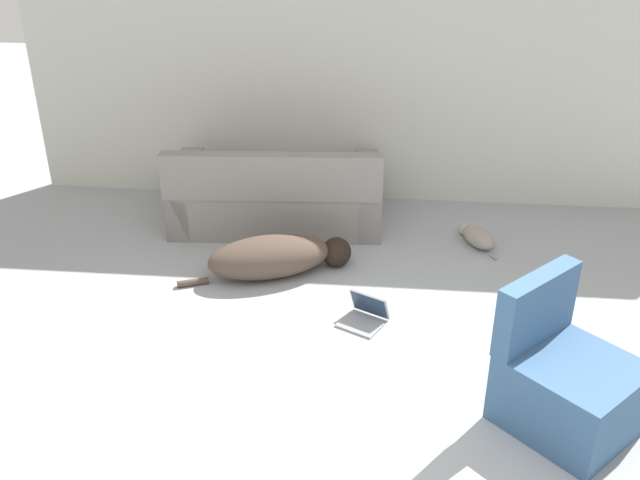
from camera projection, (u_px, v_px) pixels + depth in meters
name	position (u px, v px, depth m)	size (l,w,h in m)	color
ground_plane	(359.00, 446.00, 3.99)	(20.00, 20.00, 0.00)	#999EA3
wall_back	(381.00, 70.00, 6.48)	(6.65, 0.06, 2.53)	beige
couch	(276.00, 197.00, 6.42)	(1.91, 1.05, 0.80)	gray
dog	(275.00, 256.00, 5.63)	(1.37, 0.77, 0.33)	#4C3D33
cat	(477.00, 236.00, 6.12)	(0.35, 0.53, 0.16)	gray
laptop_open	(365.00, 313.00, 5.07)	(0.39, 0.39, 0.21)	gray
side_chair	(564.00, 381.00, 4.05)	(0.93, 0.93, 0.87)	#385B84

